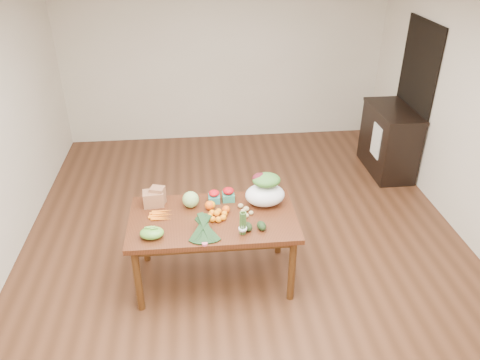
{
  "coord_description": "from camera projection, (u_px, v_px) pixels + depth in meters",
  "views": [
    {
      "loc": [
        -0.5,
        -4.19,
        3.26
      ],
      "look_at": [
        -0.06,
        0.0,
        0.85
      ],
      "focal_mm": 35.0,
      "sensor_mm": 36.0,
      "label": 1
    }
  ],
  "objects": [
    {
      "name": "room_walls",
      "position": [
        246.0,
        136.0,
        4.61
      ],
      "size": [
        5.02,
        6.02,
        2.7
      ],
      "color": "silver",
      "rests_on": "floor"
    },
    {
      "name": "strawberry_basket_b",
      "position": [
        228.0,
        195.0,
        4.68
      ],
      "size": [
        0.12,
        0.12,
        0.11
      ],
      "primitive_type": null,
      "rotation": [
        0.0,
        0.0,
        -0.01
      ],
      "color": "#B60C16",
      "rests_on": "dining_table"
    },
    {
      "name": "strawberry_basket_a",
      "position": [
        214.0,
        197.0,
        4.65
      ],
      "size": [
        0.11,
        0.11,
        0.1
      ],
      "primitive_type": null,
      "rotation": [
        0.0,
        0.0,
        -0.01
      ],
      "color": "red",
      "rests_on": "dining_table"
    },
    {
      "name": "kale_bunch",
      "position": [
        204.0,
        231.0,
        4.11
      ],
      "size": [
        0.32,
        0.4,
        0.16
      ],
      "primitive_type": null,
      "rotation": [
        0.0,
        0.0,
        -0.01
      ],
      "color": "black",
      "rests_on": "dining_table"
    },
    {
      "name": "orange_a",
      "position": [
        209.0,
        205.0,
        4.53
      ],
      "size": [
        0.09,
        0.09,
        0.09
      ],
      "primitive_type": "sphere",
      "color": "orange",
      "rests_on": "dining_table"
    },
    {
      "name": "potato_c",
      "position": [
        246.0,
        209.0,
        4.52
      ],
      "size": [
        0.06,
        0.05,
        0.05
      ],
      "primitive_type": "ellipsoid",
      "color": "tan",
      "rests_on": "dining_table"
    },
    {
      "name": "avocado_a",
      "position": [
        248.0,
        226.0,
        4.24
      ],
      "size": [
        0.1,
        0.13,
        0.08
      ],
      "primitive_type": "ellipsoid",
      "rotation": [
        0.0,
        0.0,
        0.3
      ],
      "color": "black",
      "rests_on": "dining_table"
    },
    {
      "name": "snap_pea_bag",
      "position": [
        152.0,
        233.0,
        4.14
      ],
      "size": [
        0.22,
        0.16,
        0.1
      ],
      "primitive_type": "ellipsoid",
      "color": "#509733",
      "rests_on": "dining_table"
    },
    {
      "name": "salad_bag",
      "position": [
        265.0,
        191.0,
        4.56
      ],
      "size": [
        0.39,
        0.3,
        0.3
      ],
      "primitive_type": null,
      "rotation": [
        0.0,
        0.0,
        -0.01
      ],
      "color": "white",
      "rests_on": "dining_table"
    },
    {
      "name": "orange_c",
      "position": [
        226.0,
        209.0,
        4.49
      ],
      "size": [
        0.08,
        0.08,
        0.08
      ],
      "primitive_type": "sphere",
      "color": "#E0560D",
      "rests_on": "dining_table"
    },
    {
      "name": "orange_b",
      "position": [
        211.0,
        205.0,
        4.54
      ],
      "size": [
        0.08,
        0.08,
        0.08
      ],
      "primitive_type": "sphere",
      "color": "#FF9C0F",
      "rests_on": "dining_table"
    },
    {
      "name": "asparagus_bundle",
      "position": [
        243.0,
        223.0,
        4.14
      ],
      "size": [
        0.08,
        0.12,
        0.26
      ],
      "primitive_type": null,
      "rotation": [
        0.15,
        0.0,
        -0.01
      ],
      "color": "#56863D",
      "rests_on": "dining_table"
    },
    {
      "name": "avocado_b",
      "position": [
        261.0,
        226.0,
        4.25
      ],
      "size": [
        0.11,
        0.13,
        0.08
      ],
      "primitive_type": "ellipsoid",
      "rotation": [
        0.0,
        0.0,
        0.3
      ],
      "color": "black",
      "rests_on": "dining_table"
    },
    {
      "name": "potato_b",
      "position": [
        246.0,
        216.0,
        4.42
      ],
      "size": [
        0.05,
        0.05,
        0.04
      ],
      "primitive_type": "ellipsoid",
      "color": "#DDCA7F",
      "rests_on": "dining_table"
    },
    {
      "name": "mandarin_cluster",
      "position": [
        217.0,
        214.0,
        4.39
      ],
      "size": [
        0.18,
        0.18,
        0.09
      ],
      "primitive_type": null,
      "rotation": [
        0.0,
        0.0,
        -0.01
      ],
      "color": "orange",
      "rests_on": "dining_table"
    },
    {
      "name": "potato_d",
      "position": [
        241.0,
        206.0,
        4.57
      ],
      "size": [
        0.06,
        0.05,
        0.05
      ],
      "primitive_type": "ellipsoid",
      "color": "tan",
      "rests_on": "dining_table"
    },
    {
      "name": "floor",
      "position": [
        245.0,
        245.0,
        5.28
      ],
      "size": [
        6.0,
        6.0,
        0.0
      ],
      "primitive_type": "plane",
      "color": "#56311D",
      "rests_on": "ground"
    },
    {
      "name": "dining_table",
      "position": [
        214.0,
        249.0,
        4.62
      ],
      "size": [
        1.59,
        0.89,
        0.75
      ],
      "primitive_type": "cube",
      "rotation": [
        0.0,
        0.0,
        -0.01
      ],
      "color": "#502312",
      "rests_on": "floor"
    },
    {
      "name": "doorway_dark",
      "position": [
        413.0,
        100.0,
        6.37
      ],
      "size": [
        0.02,
        1.0,
        2.1
      ],
      "primitive_type": "cube",
      "color": "black",
      "rests_on": "floor"
    },
    {
      "name": "potato_e",
      "position": [
        251.0,
        213.0,
        4.47
      ],
      "size": [
        0.05,
        0.04,
        0.04
      ],
      "primitive_type": "ellipsoid",
      "color": "#CBBD75",
      "rests_on": "dining_table"
    },
    {
      "name": "paper_bag",
      "position": [
        153.0,
        197.0,
        4.57
      ],
      "size": [
        0.26,
        0.22,
        0.19
      ],
      "primitive_type": null,
      "rotation": [
        0.0,
        0.0,
        -0.01
      ],
      "color": "brown",
      "rests_on": "dining_table"
    },
    {
      "name": "cabinet",
      "position": [
        389.0,
        140.0,
        6.6
      ],
      "size": [
        0.52,
        1.02,
        0.94
      ],
      "primitive_type": "cube",
      "color": "black",
      "rests_on": "floor"
    },
    {
      "name": "potato_a",
      "position": [
        243.0,
        211.0,
        4.49
      ],
      "size": [
        0.05,
        0.04,
        0.04
      ],
      "primitive_type": "ellipsoid",
      "color": "tan",
      "rests_on": "dining_table"
    },
    {
      "name": "dish_towel",
      "position": [
        376.0,
        141.0,
        6.39
      ],
      "size": [
        0.02,
        0.28,
        0.45
      ],
      "primitive_type": "cube",
      "color": "white",
      "rests_on": "cabinet"
    },
    {
      "name": "cabbage",
      "position": [
        191.0,
        200.0,
        4.56
      ],
      "size": [
        0.16,
        0.16,
        0.16
      ],
      "primitive_type": "sphere",
      "color": "#90B769",
      "rests_on": "dining_table"
    },
    {
      "name": "carrots",
      "position": [
        161.0,
        215.0,
        4.44
      ],
      "size": [
        0.22,
        0.19,
        0.03
      ],
      "primitive_type": null,
      "rotation": [
        0.0,
        0.0,
        -0.01
      ],
      "color": "orange",
      "rests_on": "dining_table"
    }
  ]
}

